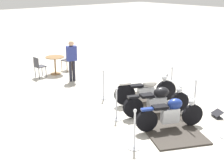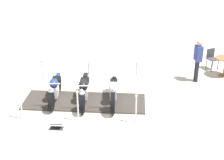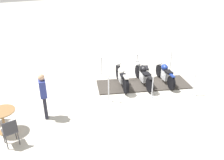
{
  "view_description": "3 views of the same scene",
  "coord_description": "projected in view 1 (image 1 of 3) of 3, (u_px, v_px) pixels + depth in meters",
  "views": [
    {
      "loc": [
        6.05,
        -7.01,
        4.01
      ],
      "look_at": [
        -1.55,
        -0.49,
        0.88
      ],
      "focal_mm": 51.04,
      "sensor_mm": 36.0,
      "label": 1
    },
    {
      "loc": [
        3.13,
        9.99,
        5.57
      ],
      "look_at": [
        -1.15,
        -0.23,
        0.56
      ],
      "focal_mm": 53.84,
      "sensor_mm": 36.0,
      "label": 2
    },
    {
      "loc": [
        -6.78,
        -6.99,
        4.69
      ],
      "look_at": [
        -1.9,
        -0.16,
        0.81
      ],
      "focal_mm": 36.83,
      "sensor_mm": 36.0,
      "label": 3
    }
  ],
  "objects": [
    {
      "name": "motorcycle_navy",
      "position": [
        171.0,
        113.0,
        8.85
      ],
      "size": [
        0.97,
        1.89,
        0.91
      ],
      "rotation": [
        0.0,
        0.0,
        1.15
      ],
      "color": "black",
      "rests_on": "display_platform"
    },
    {
      "name": "info_placard",
      "position": [
        217.0,
        115.0,
        9.77
      ],
      "size": [
        0.45,
        0.39,
        0.22
      ],
      "rotation": [
        0.0,
        0.0,
        5.81
      ],
      "color": "#333338",
      "rests_on": "ground_plane"
    },
    {
      "name": "stanchion_left_mid",
      "position": [
        116.0,
        110.0,
        9.56
      ],
      "size": [
        0.35,
        0.35,
        1.02
      ],
      "color": "silver",
      "rests_on": "ground_plane"
    },
    {
      "name": "stanchion_left_front",
      "position": [
        134.0,
        136.0,
        7.87
      ],
      "size": [
        0.33,
        0.33,
        1.06
      ],
      "color": "silver",
      "rests_on": "ground_plane"
    },
    {
      "name": "display_platform",
      "position": [
        156.0,
        114.0,
        9.93
      ],
      "size": [
        4.44,
        3.22,
        0.05
      ],
      "primitive_type": "cube",
      "rotation": [
        0.0,
        0.0,
        2.67
      ],
      "color": "#38332D",
      "rests_on": "ground_plane"
    },
    {
      "name": "cafe_chair_near_table",
      "position": [
        68.0,
        58.0,
        14.8
      ],
      "size": [
        0.48,
        0.48,
        0.99
      ],
      "rotation": [
        0.0,
        0.0,
        -1.33
      ],
      "color": "olive",
      "rests_on": "ground_plane"
    },
    {
      "name": "cafe_chair_across_table",
      "position": [
        39.0,
        66.0,
        13.65
      ],
      "size": [
        0.41,
        0.41,
        0.9
      ],
      "rotation": [
        0.0,
        0.0,
        1.6
      ],
      "color": "#2D2D33",
      "rests_on": "ground_plane"
    },
    {
      "name": "bystander_person",
      "position": [
        72.0,
        57.0,
        13.02
      ],
      "size": [
        0.32,
        0.44,
        1.7
      ],
      "rotation": [
        0.0,
        0.0,
        -0.28
      ],
      "color": "#23232D",
      "rests_on": "ground_plane"
    },
    {
      "name": "stanchion_right_mid",
      "position": [
        194.0,
        102.0,
        10.13
      ],
      "size": [
        0.35,
        0.35,
        1.08
      ],
      "color": "silver",
      "rests_on": "ground_plane"
    },
    {
      "name": "ground_plane",
      "position": [
        156.0,
        115.0,
        9.94
      ],
      "size": [
        80.0,
        80.0,
        0.0
      ],
      "primitive_type": "plane",
      "color": "beige"
    },
    {
      "name": "stanchion_left_rear",
      "position": [
        104.0,
        89.0,
        11.2
      ],
      "size": [
        0.29,
        0.29,
        1.07
      ],
      "color": "silver",
      "rests_on": "ground_plane"
    },
    {
      "name": "cafe_table",
      "position": [
        55.0,
        61.0,
        14.16
      ],
      "size": [
        0.83,
        0.83,
        0.79
      ],
      "color": "olive",
      "rests_on": "ground_plane"
    },
    {
      "name": "motorcycle_black",
      "position": [
        158.0,
        100.0,
        9.8
      ],
      "size": [
        1.1,
        2.06,
        0.92
      ],
      "rotation": [
        0.0,
        0.0,
        1.17
      ],
      "color": "black",
      "rests_on": "display_platform"
    },
    {
      "name": "motorcycle_cream",
      "position": [
        146.0,
        90.0,
        10.74
      ],
      "size": [
        1.09,
        2.04,
        1.03
      ],
      "rotation": [
        0.0,
        0.0,
        1.14
      ],
      "color": "black",
      "rests_on": "display_platform"
    },
    {
      "name": "stanchion_right_rear",
      "position": [
        171.0,
        84.0,
        11.8
      ],
      "size": [
        0.31,
        0.31,
        1.02
      ],
      "color": "silver",
      "rests_on": "ground_plane"
    }
  ]
}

